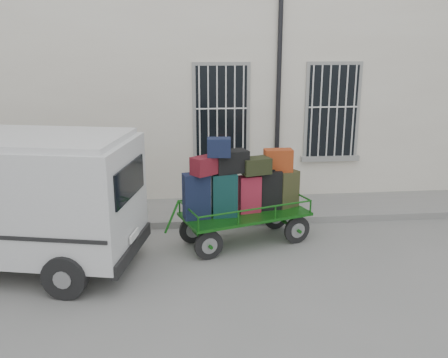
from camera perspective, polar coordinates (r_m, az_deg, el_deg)
ground at (r=9.74m, az=3.77°, el=-8.25°), size 80.00×80.00×0.00m
building at (r=14.37m, az=0.34°, el=11.99°), size 24.00×5.15×6.00m
sidewalk at (r=11.73m, az=2.02°, el=-3.55°), size 24.00×1.70×0.15m
luggage_cart at (r=9.74m, az=2.15°, el=-1.46°), size 2.93×1.82×2.20m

